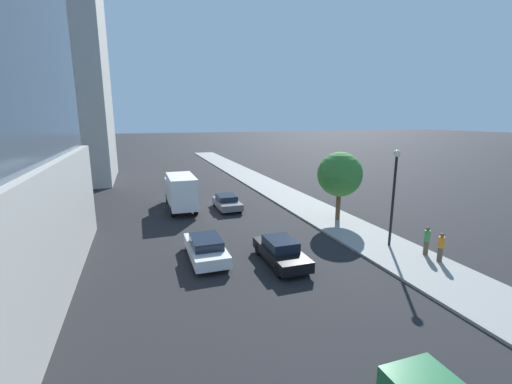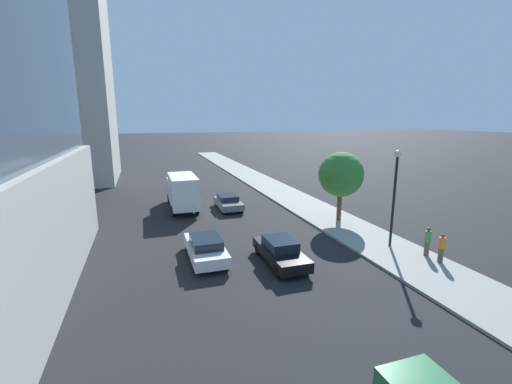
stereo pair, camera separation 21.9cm
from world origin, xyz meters
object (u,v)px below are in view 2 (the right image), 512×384
(street_lamp, at_px, (395,185))
(car_black, at_px, (280,251))
(car_white, at_px, (206,248))
(pedestrian_orange_shirt, at_px, (441,248))
(street_tree, at_px, (341,175))
(box_truck, at_px, (182,190))
(pedestrian_green_shirt, at_px, (427,241))
(construction_building, at_px, (35,34))
(car_gray, at_px, (228,202))

(street_lamp, height_order, car_black, street_lamp)
(car_white, relative_size, pedestrian_orange_shirt, 2.82)
(street_lamp, height_order, street_tree, street_lamp)
(box_truck, bearing_deg, pedestrian_green_shirt, -51.62)
(street_lamp, distance_m, street_tree, 6.06)
(construction_building, xyz_separation_m, box_truck, (14.60, -19.41, -16.30))
(pedestrian_green_shirt, bearing_deg, car_black, 166.93)
(street_lamp, height_order, box_truck, street_lamp)
(street_tree, relative_size, car_black, 1.16)
(street_lamp, height_order, car_gray, street_lamp)
(car_black, distance_m, pedestrian_orange_shirt, 9.07)
(construction_building, relative_size, car_black, 8.97)
(pedestrian_green_shirt, bearing_deg, street_lamp, 116.87)
(car_white, bearing_deg, car_gray, 69.64)
(car_gray, relative_size, pedestrian_green_shirt, 2.43)
(car_white, bearing_deg, pedestrian_orange_shirt, -21.46)
(car_gray, bearing_deg, construction_building, 131.88)
(box_truck, distance_m, pedestrian_green_shirt, 20.20)
(street_tree, bearing_deg, pedestrian_orange_shirt, -83.73)
(construction_building, xyz_separation_m, street_tree, (26.10, -27.21, -14.25))
(car_black, height_order, pedestrian_orange_shirt, pedestrian_orange_shirt)
(construction_building, relative_size, pedestrian_orange_shirt, 24.82)
(car_gray, xyz_separation_m, pedestrian_orange_shirt, (8.54, -15.58, 0.35))
(box_truck, distance_m, pedestrian_orange_shirt, 21.01)
(car_white, height_order, pedestrian_green_shirt, pedestrian_green_shirt)
(street_tree, relative_size, car_white, 1.14)
(pedestrian_orange_shirt, bearing_deg, box_truck, 126.54)
(pedestrian_green_shirt, relative_size, pedestrian_orange_shirt, 1.02)
(street_tree, bearing_deg, car_white, -160.15)
(box_truck, bearing_deg, car_gray, -17.98)
(construction_building, height_order, pedestrian_green_shirt, construction_building)
(car_black, bearing_deg, box_truck, 105.97)
(street_tree, distance_m, car_black, 10.15)
(construction_building, xyz_separation_m, car_gray, (18.56, -20.69, -17.41))
(car_gray, height_order, car_black, car_black)
(pedestrian_orange_shirt, bearing_deg, construction_building, 126.76)
(car_gray, relative_size, pedestrian_orange_shirt, 2.49)
(pedestrian_green_shirt, height_order, pedestrian_orange_shirt, pedestrian_green_shirt)
(street_lamp, distance_m, pedestrian_orange_shirt, 4.44)
(car_black, bearing_deg, street_lamp, -0.15)
(car_gray, distance_m, pedestrian_green_shirt, 16.88)
(street_tree, relative_size, car_gray, 1.29)
(car_gray, xyz_separation_m, pedestrian_green_shirt, (8.57, -14.54, 0.38))
(street_tree, xyz_separation_m, car_gray, (-7.55, 6.52, -3.16))
(street_lamp, distance_m, car_gray, 15.08)
(pedestrian_green_shirt, bearing_deg, pedestrian_orange_shirt, -91.67)
(street_lamp, xyz_separation_m, street_tree, (-0.03, 6.05, -0.31))
(street_tree, distance_m, pedestrian_orange_shirt, 9.54)
(car_black, xyz_separation_m, box_truck, (-3.96, 13.83, 1.05))
(construction_building, distance_m, box_truck, 29.25)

